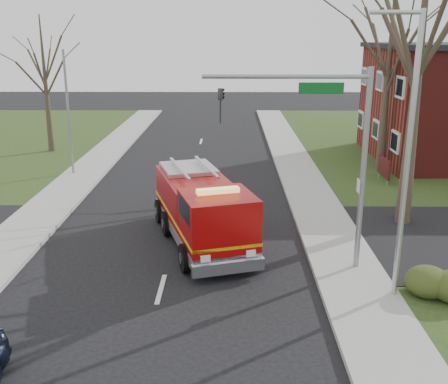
{
  "coord_description": "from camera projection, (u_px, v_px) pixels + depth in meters",
  "views": [
    {
      "loc": [
        2.17,
        -14.98,
        7.73
      ],
      "look_at": [
        1.96,
        4.09,
        2.0
      ],
      "focal_mm": 42.0,
      "sensor_mm": 36.0,
      "label": 1
    }
  ],
  "objects": [
    {
      "name": "ground",
      "position": [
        161.0,
        289.0,
        16.59
      ],
      "size": [
        120.0,
        120.0,
        0.0
      ],
      "primitive_type": "plane",
      "color": "black",
      "rests_on": "ground"
    },
    {
      "name": "sidewalk_right",
      "position": [
        357.0,
        288.0,
        16.51
      ],
      "size": [
        2.4,
        80.0,
        0.15
      ],
      "primitive_type": "cube",
      "color": "#989993",
      "rests_on": "ground"
    },
    {
      "name": "health_center_sign",
      "position": [
        384.0,
        168.0,
        28.2
      ],
      "size": [
        0.12,
        2.0,
        1.4
      ],
      "color": "#441013",
      "rests_on": "ground"
    },
    {
      "name": "bare_tree_near",
      "position": [
        421.0,
        44.0,
        20.11
      ],
      "size": [
        6.0,
        6.0,
        12.0
      ],
      "color": "#31281D",
      "rests_on": "ground"
    },
    {
      "name": "bare_tree_far",
      "position": [
        389.0,
        58.0,
        28.98
      ],
      "size": [
        5.25,
        5.25,
        10.5
      ],
      "color": "#31281D",
      "rests_on": "ground"
    },
    {
      "name": "bare_tree_left",
      "position": [
        44.0,
        69.0,
        34.25
      ],
      "size": [
        4.5,
        4.5,
        9.0
      ],
      "color": "#31281D",
      "rests_on": "ground"
    },
    {
      "name": "traffic_signal_mast",
      "position": [
        325.0,
        134.0,
        16.62
      ],
      "size": [
        5.29,
        0.18,
        6.8
      ],
      "color": "gray",
      "rests_on": "ground"
    },
    {
      "name": "streetlight_pole",
      "position": [
        406.0,
        153.0,
        14.73
      ],
      "size": [
        1.48,
        0.16,
        8.4
      ],
      "color": "#B7BABF",
      "rests_on": "ground"
    },
    {
      "name": "utility_pole_far",
      "position": [
        68.0,
        114.0,
        29.06
      ],
      "size": [
        0.14,
        0.14,
        7.0
      ],
      "primitive_type": "cylinder",
      "color": "gray",
      "rests_on": "ground"
    },
    {
      "name": "fire_engine",
      "position": [
        202.0,
        212.0,
        19.91
      ],
      "size": [
        4.37,
        7.42,
        2.83
      ],
      "rotation": [
        0.0,
        0.0,
        0.3
      ],
      "color": "#970707",
      "rests_on": "ground"
    }
  ]
}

